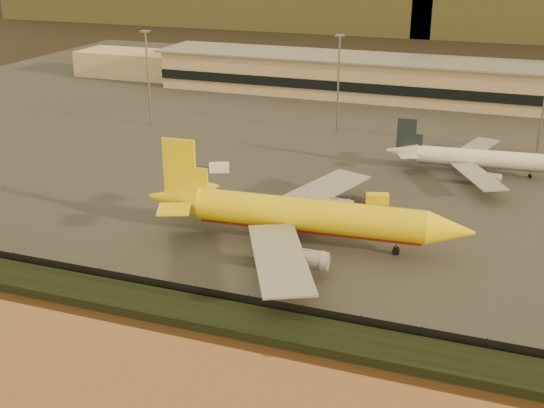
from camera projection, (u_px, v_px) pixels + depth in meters
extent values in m
plane|color=black|center=(268.00, 269.00, 107.75)|extent=(900.00, 900.00, 0.00)
cube|color=black|center=(224.00, 318.00, 92.65)|extent=(320.00, 7.00, 1.40)
cube|color=#2D2D2D|center=(385.00, 122.00, 190.69)|extent=(320.00, 220.00, 0.20)
cube|color=black|center=(236.00, 300.00, 95.92)|extent=(300.00, 0.05, 2.20)
cube|color=#C9AE8B|center=(405.00, 80.00, 214.63)|extent=(160.00, 22.00, 12.00)
cube|color=black|center=(398.00, 91.00, 205.22)|extent=(160.00, 0.60, 3.00)
cube|color=gray|center=(406.00, 60.00, 212.29)|extent=(164.00, 24.00, 0.60)
cube|color=#C9AE8B|center=(146.00, 64.00, 248.70)|extent=(50.00, 18.00, 9.00)
cylinder|color=slate|center=(148.00, 80.00, 183.15)|extent=(0.50, 0.50, 25.00)
cube|color=slate|center=(145.00, 31.00, 178.44)|extent=(2.20, 2.20, 0.40)
cylinder|color=slate|center=(338.00, 86.00, 176.08)|extent=(0.50, 0.50, 25.00)
cube|color=slate|center=(340.00, 35.00, 171.37)|extent=(2.20, 2.20, 0.40)
cylinder|color=slate|center=(544.00, 102.00, 158.53)|extent=(0.50, 0.50, 25.00)
cylinder|color=yellow|center=(309.00, 215.00, 113.93)|extent=(38.93, 8.37, 5.58)
cylinder|color=red|center=(309.00, 221.00, 114.29)|extent=(37.77, 7.07, 4.35)
cone|color=yellow|center=(451.00, 230.00, 108.12)|extent=(7.90, 6.11, 5.58)
cone|color=yellow|center=(175.00, 199.00, 119.85)|extent=(10.04, 6.27, 5.58)
cube|color=yellow|center=(179.00, 166.00, 117.31)|extent=(5.92, 0.87, 9.76)
cube|color=yellow|center=(198.00, 187.00, 124.15)|extent=(6.48, 6.43, 0.33)
cube|color=yellow|center=(174.00, 209.00, 114.17)|extent=(6.97, 6.93, 0.33)
cube|color=gray|center=(321.00, 190.00, 127.85)|extent=(14.54, 25.28, 0.33)
cylinder|color=gray|center=(331.00, 206.00, 124.51)|extent=(6.64, 3.53, 3.07)
cube|color=gray|center=(280.00, 258.00, 101.28)|extent=(17.39, 24.98, 0.33)
cylinder|color=gray|center=(303.00, 259.00, 104.41)|extent=(6.64, 3.53, 3.07)
cylinder|color=black|center=(396.00, 251.00, 111.95)|extent=(1.30, 1.06, 1.23)
cylinder|color=slate|center=(396.00, 247.00, 111.72)|extent=(0.21, 0.21, 2.51)
cylinder|color=black|center=(282.00, 244.00, 114.44)|extent=(1.30, 1.06, 1.23)
cylinder|color=slate|center=(282.00, 240.00, 114.20)|extent=(0.21, 0.21, 2.51)
cylinder|color=black|center=(289.00, 232.00, 118.93)|extent=(1.30, 1.06, 1.23)
cylinder|color=slate|center=(289.00, 229.00, 118.69)|extent=(0.21, 0.21, 2.51)
cylinder|color=silver|center=(481.00, 158.00, 148.14)|extent=(27.64, 6.43, 3.81)
cylinder|color=gray|center=(481.00, 161.00, 148.38)|extent=(26.80, 5.53, 2.97)
cone|color=silver|center=(402.00, 151.00, 151.97)|extent=(7.19, 4.45, 3.81)
cube|color=black|center=(407.00, 133.00, 150.25)|extent=(4.20, 0.71, 6.66)
cube|color=silver|center=(410.00, 146.00, 154.94)|extent=(4.50, 4.35, 0.23)
cube|color=silver|center=(408.00, 156.00, 148.09)|extent=(4.93, 4.83, 0.23)
cube|color=gray|center=(476.00, 147.00, 157.98)|extent=(9.96, 17.93, 0.23)
cylinder|color=gray|center=(485.00, 156.00, 155.61)|extent=(4.75, 2.52, 2.09)
cube|color=gray|center=(479.00, 176.00, 139.14)|extent=(12.64, 17.65, 0.23)
cylinder|color=gray|center=(487.00, 178.00, 141.40)|extent=(4.75, 2.52, 2.09)
cylinder|color=black|center=(530.00, 176.00, 146.91)|extent=(0.90, 0.74, 0.84)
cylinder|color=slate|center=(530.00, 174.00, 146.75)|extent=(0.20, 0.20, 1.71)
cylinder|color=black|center=(466.00, 174.00, 148.44)|extent=(0.90, 0.74, 0.84)
cylinder|color=slate|center=(466.00, 172.00, 148.28)|extent=(0.20, 0.20, 1.71)
cylinder|color=black|center=(466.00, 169.00, 151.52)|extent=(0.90, 0.74, 0.84)
cylinder|color=slate|center=(466.00, 167.00, 151.36)|extent=(0.20, 0.20, 1.71)
cube|color=yellow|center=(377.00, 199.00, 132.76)|extent=(4.89, 3.16, 2.03)
cube|color=silver|center=(219.00, 168.00, 150.49)|extent=(4.82, 3.55, 1.98)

